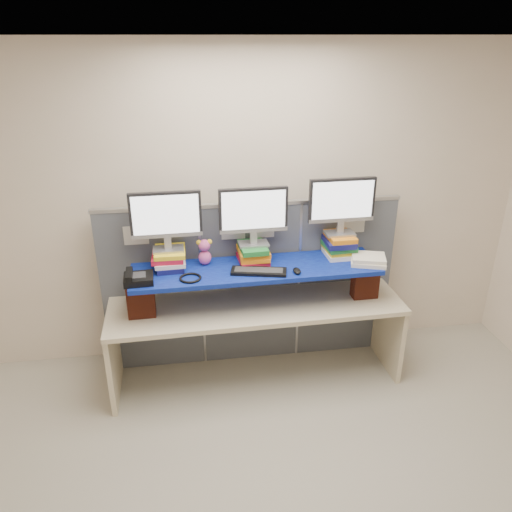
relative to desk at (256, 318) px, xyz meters
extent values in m
cube|color=beige|center=(0.00, -1.47, 0.80)|extent=(5.00, 4.00, 2.80)
cube|color=white|center=(0.00, -1.47, 2.20)|extent=(5.00, 4.00, 0.01)
cube|color=#4A4F57|center=(-0.87, 0.31, 0.15)|extent=(0.85, 0.05, 1.50)
cube|color=#4A4F57|center=(0.00, 0.31, 0.15)|extent=(0.85, 0.05, 1.50)
cube|color=#4A4F57|center=(0.86, 0.31, 0.15)|extent=(0.85, 0.05, 1.50)
cube|color=#B1B3B8|center=(0.00, 0.31, 0.92)|extent=(2.60, 0.06, 0.03)
cube|color=silver|center=(-0.95, 0.28, 0.70)|extent=(0.20, 0.00, 0.16)
cube|color=silver|center=(-0.15, 0.28, 0.70)|extent=(0.20, 0.00, 0.16)
cube|color=silver|center=(0.10, 0.28, 0.70)|extent=(0.20, 0.00, 0.16)
cube|color=silver|center=(0.90, 0.28, 0.70)|extent=(0.20, 0.00, 0.16)
cube|color=beige|center=(0.00, 0.00, 0.13)|extent=(2.47, 0.77, 0.04)
cube|color=beige|center=(-1.20, -0.03, -0.24)|extent=(0.06, 0.66, 0.70)
cube|color=beige|center=(1.20, 0.03, -0.24)|extent=(0.06, 0.66, 0.70)
cube|color=maroon|center=(-0.93, -0.07, 0.30)|extent=(0.22, 0.12, 0.29)
cube|color=maroon|center=(0.93, -0.03, 0.30)|extent=(0.22, 0.12, 0.29)
cube|color=#080D6C|center=(0.00, 0.00, 0.46)|extent=(2.02, 0.55, 0.04)
cube|color=#131555|center=(-0.69, 0.09, 0.50)|extent=(0.23, 0.29, 0.04)
cube|color=white|center=(-0.69, 0.10, 0.54)|extent=(0.25, 0.28, 0.03)
cube|color=red|center=(-0.70, 0.11, 0.58)|extent=(0.25, 0.27, 0.04)
cube|color=yellow|center=(-0.68, 0.11, 0.61)|extent=(0.24, 0.29, 0.03)
cube|color=red|center=(-0.01, 0.12, 0.50)|extent=(0.26, 0.29, 0.04)
cube|color=orange|center=(0.00, 0.12, 0.53)|extent=(0.24, 0.27, 0.03)
cube|color=orange|center=(0.00, 0.12, 0.57)|extent=(0.26, 0.28, 0.04)
cube|color=#1E732D|center=(-0.01, 0.11, 0.61)|extent=(0.23, 0.31, 0.04)
cube|color=white|center=(0.72, 0.13, 0.50)|extent=(0.22, 0.27, 0.04)
cube|color=yellow|center=(0.74, 0.15, 0.53)|extent=(0.25, 0.28, 0.03)
cube|color=#1E732D|center=(0.73, 0.13, 0.57)|extent=(0.26, 0.28, 0.04)
cube|color=#131555|center=(0.73, 0.13, 0.61)|extent=(0.24, 0.28, 0.05)
cube|color=orange|center=(0.74, 0.13, 0.65)|extent=(0.22, 0.29, 0.04)
cube|color=#9A999E|center=(-0.69, 0.10, 0.64)|extent=(0.25, 0.16, 0.02)
cube|color=#9A999E|center=(-0.69, 0.10, 0.70)|extent=(0.06, 0.05, 0.10)
cube|color=black|center=(-0.69, 0.10, 0.93)|extent=(0.56, 0.05, 0.37)
cube|color=white|center=(-0.69, 0.08, 0.93)|extent=(0.51, 0.02, 0.32)
cube|color=#9A999E|center=(0.00, 0.12, 0.64)|extent=(0.25, 0.16, 0.02)
cube|color=#9A999E|center=(0.00, 0.12, 0.70)|extent=(0.06, 0.05, 0.10)
cube|color=black|center=(0.00, 0.12, 0.93)|extent=(0.56, 0.05, 0.37)
cube|color=white|center=(0.00, 0.10, 0.93)|extent=(0.51, 0.02, 0.32)
cube|color=#9A999E|center=(0.73, 0.14, 0.68)|extent=(0.25, 0.16, 0.02)
cube|color=#9A999E|center=(0.73, 0.14, 0.74)|extent=(0.06, 0.05, 0.10)
cube|color=black|center=(0.73, 0.14, 0.97)|extent=(0.56, 0.05, 0.37)
cube|color=white|center=(0.73, 0.12, 0.97)|extent=(0.51, 0.02, 0.32)
cube|color=black|center=(0.01, -0.11, 0.49)|extent=(0.46, 0.24, 0.02)
cube|color=#2D2D30|center=(0.01, -0.11, 0.51)|extent=(0.39, 0.18, 0.00)
ellipsoid|color=black|center=(0.31, -0.15, 0.50)|extent=(0.06, 0.11, 0.03)
cube|color=black|center=(-0.92, -0.13, 0.51)|extent=(0.23, 0.21, 0.05)
cube|color=#2D2D30|center=(-0.92, -0.13, 0.54)|extent=(0.12, 0.12, 0.01)
cube|color=black|center=(-0.99, -0.13, 0.55)|extent=(0.06, 0.20, 0.04)
torus|color=black|center=(-0.53, -0.14, 0.49)|extent=(0.21, 0.21, 0.02)
ellipsoid|color=#DA539D|center=(-0.41, 0.12, 0.54)|extent=(0.11, 0.10, 0.12)
sphere|color=#DA539D|center=(-0.41, 0.12, 0.65)|extent=(0.10, 0.10, 0.10)
sphere|color=yellow|center=(-0.45, 0.12, 0.68)|extent=(0.04, 0.04, 0.04)
sphere|color=yellow|center=(-0.36, 0.12, 0.68)|extent=(0.04, 0.04, 0.04)
cube|color=white|center=(0.93, -0.06, 0.50)|extent=(0.33, 0.29, 0.03)
cube|color=white|center=(0.93, -0.06, 0.53)|extent=(0.32, 0.28, 0.03)
camera|label=1|loc=(-0.54, -3.62, 2.21)|focal=35.00mm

